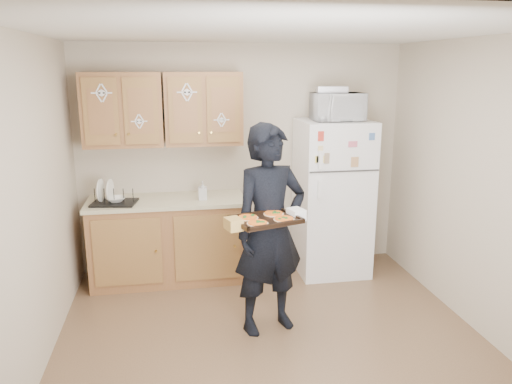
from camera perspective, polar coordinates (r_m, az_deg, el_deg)
floor at (r=4.37m, az=1.99°, el=-16.90°), size 3.60×3.60×0.00m
ceiling at (r=3.75m, az=2.33°, el=17.91°), size 3.60×3.60×0.00m
wall_back at (r=5.61m, az=-1.62°, el=3.84°), size 3.60×0.04×2.50m
wall_front at (r=2.25m, az=11.76°, el=-12.61°), size 3.60×0.04×2.50m
wall_left at (r=3.93m, az=-24.48°, el=-1.93°), size 0.04×3.60×2.50m
wall_right at (r=4.59m, az=24.73°, el=0.20°), size 0.04×3.60×2.50m
refrigerator at (r=5.56m, az=8.70°, el=-0.64°), size 0.75×0.70×1.70m
base_cabinet at (r=5.46m, az=-9.99°, el=-5.59°), size 1.60×0.60×0.86m
countertop at (r=5.32m, az=-10.20°, el=-1.03°), size 1.64×0.64×0.04m
upper_cab_left at (r=5.32m, az=-15.00°, el=9.06°), size 0.80×0.33×0.75m
upper_cab_right at (r=5.31m, az=-6.04°, el=9.44°), size 0.80×0.33×0.75m
cereal_box at (r=6.15m, az=12.34°, el=-6.09°), size 0.20×0.07×0.32m
person at (r=4.24m, az=1.60°, el=-4.38°), size 0.76×0.61×1.81m
baking_tray at (r=3.90m, az=1.13°, el=-3.24°), size 0.58×0.50×0.04m
pizza_front_left at (r=3.77m, az=0.18°, el=-3.56°), size 0.17×0.17×0.02m
pizza_front_right at (r=3.88m, az=3.22°, el=-3.08°), size 0.17×0.17×0.02m
pizza_back_left at (r=3.91m, az=-0.93°, el=-2.91°), size 0.17×0.17×0.02m
pizza_back_right at (r=4.02m, az=2.03°, el=-2.46°), size 0.17×0.17×0.02m
microwave at (r=5.35m, az=9.29°, el=9.58°), size 0.52×0.36×0.29m
foil_pan at (r=5.34m, az=8.64°, el=11.51°), size 0.34×0.26×0.07m
dish_rack at (r=5.25m, az=-15.93°, el=-0.38°), size 0.48×0.39×0.17m
bowl at (r=5.26m, az=-15.76°, el=-0.81°), size 0.24×0.24×0.05m
soap_bottle at (r=5.23m, az=-6.11°, el=0.17°), size 0.09×0.09×0.19m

